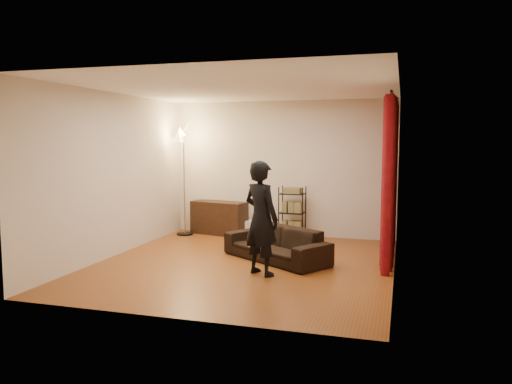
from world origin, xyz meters
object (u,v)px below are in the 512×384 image
(storage_boxes, at_px, (248,227))
(wire_shelf, at_px, (292,213))
(floor_lamp, at_px, (184,181))
(sofa, at_px, (276,244))
(media_cabinet, at_px, (219,218))
(person, at_px, (261,218))

(storage_boxes, bearing_deg, wire_shelf, -8.87)
(storage_boxes, distance_m, floor_lamp, 1.61)
(sofa, height_order, wire_shelf, wire_shelf)
(media_cabinet, bearing_deg, person, -46.30)
(floor_lamp, bearing_deg, storage_boxes, 15.64)
(person, distance_m, storage_boxes, 3.10)
(media_cabinet, height_order, storage_boxes, media_cabinet)
(wire_shelf, relative_size, floor_lamp, 0.46)
(person, height_order, media_cabinet, person)
(sofa, relative_size, media_cabinet, 1.60)
(person, relative_size, storage_boxes, 4.43)
(person, distance_m, media_cabinet, 3.25)
(sofa, distance_m, storage_boxes, 2.22)
(wire_shelf, bearing_deg, person, -62.39)
(sofa, height_order, storage_boxes, sofa)
(wire_shelf, distance_m, floor_lamp, 2.28)
(sofa, xyz_separation_m, storage_boxes, (-1.08, 1.94, -0.12))
(person, xyz_separation_m, media_cabinet, (-1.67, 2.75, -0.48))
(person, relative_size, wire_shelf, 1.59)
(media_cabinet, bearing_deg, floor_lamp, -145.59)
(sofa, xyz_separation_m, wire_shelf, (-0.13, 1.79, 0.24))
(person, distance_m, floor_lamp, 3.41)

